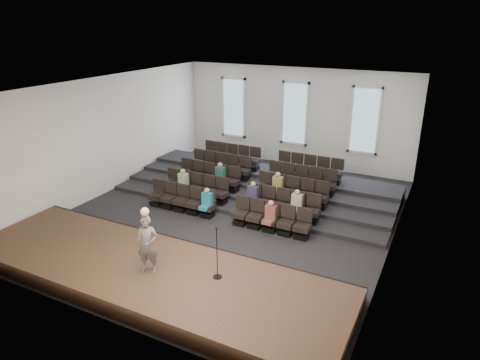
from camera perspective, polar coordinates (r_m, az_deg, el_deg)
name	(u,v)px	position (r m, az deg, el deg)	size (l,w,h in m)	color
ground	(231,214)	(16.87, -1.22, -4.59)	(14.00, 14.00, 0.00)	black
ceiling	(230,85)	(15.41, -1.36, 12.50)	(12.00, 14.00, 0.02)	white
wall_back	(295,117)	(22.20, 7.36, 8.30)	(12.00, 0.04, 5.00)	silver
wall_front	(91,232)	(10.74, -19.31, -6.58)	(12.00, 0.04, 5.00)	silver
wall_left	(108,135)	(19.44, -17.23, 5.76)	(0.04, 14.00, 5.00)	silver
wall_right	(400,179)	(14.29, 20.53, 0.10)	(0.04, 14.00, 5.00)	silver
stage	(149,273)	(13.04, -12.05, -12.08)	(11.80, 3.60, 0.50)	#432B1C
stage_lip	(183,246)	(14.24, -7.60, -8.76)	(11.80, 0.06, 0.52)	black
risers	(264,184)	(19.42, 3.17, -0.49)	(11.80, 4.80, 0.60)	black
seating_rows	(248,185)	(17.86, 1.08, -0.73)	(6.80, 4.70, 1.67)	black
windows	(295,114)	(22.10, 7.32, 8.78)	(8.44, 0.10, 3.24)	white
audience	(242,192)	(16.79, 0.31, -1.62)	(5.45, 2.64, 1.10)	teal
speaker	(148,245)	(12.24, -12.21, -8.41)	(0.62, 0.41, 1.70)	#575552
mic_stand	(217,263)	(11.92, -3.06, -10.96)	(0.26, 0.26, 1.55)	black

